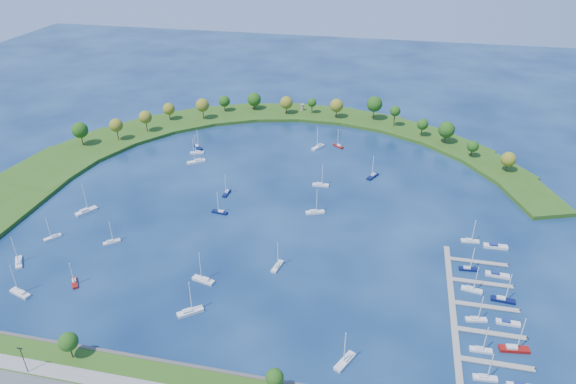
% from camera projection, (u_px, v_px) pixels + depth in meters
% --- Properties ---
extents(ground, '(700.00, 700.00, 0.00)m').
position_uv_depth(ground, '(276.00, 203.00, 243.66)').
color(ground, '#071A3F').
rests_on(ground, ground).
extents(breakwater, '(286.74, 247.64, 2.00)m').
position_uv_depth(breakwater, '(217.00, 151.00, 292.93)').
color(breakwater, '#305215').
rests_on(breakwater, ground).
extents(breakwater_trees, '(244.61, 87.21, 15.76)m').
position_uv_depth(breakwater_trees, '(286.00, 115.00, 315.87)').
color(breakwater_trees, '#382314').
rests_on(breakwater_trees, breakwater).
extents(harbor_tower, '(2.60, 2.60, 4.46)m').
position_uv_depth(harbor_tower, '(302.00, 107.00, 345.11)').
color(harbor_tower, gray).
rests_on(harbor_tower, breakwater).
extents(dock_system, '(24.28, 82.00, 1.60)m').
position_uv_depth(dock_system, '(475.00, 317.00, 176.24)').
color(dock_system, gray).
rests_on(dock_system, ground).
extents(moored_boat_0, '(7.78, 9.91, 14.70)m').
position_uv_depth(moored_boat_0, '(86.00, 211.00, 235.89)').
color(moored_boat_0, silver).
rests_on(moored_boat_0, ground).
extents(moored_boat_1, '(6.03, 6.83, 10.50)m').
position_uv_depth(moored_boat_1, '(53.00, 237.00, 217.81)').
color(moored_boat_1, silver).
rests_on(moored_boat_1, ground).
extents(moored_boat_2, '(3.76, 8.08, 11.46)m').
position_uv_depth(moored_boat_2, '(277.00, 266.00, 200.43)').
color(moored_boat_2, silver).
rests_on(moored_boat_2, ground).
extents(moored_boat_3, '(7.93, 4.20, 11.23)m').
position_uv_depth(moored_boat_3, '(197.00, 152.00, 291.35)').
color(moored_boat_3, silver).
rests_on(moored_boat_3, ground).
extents(moored_boat_4, '(6.82, 9.20, 13.45)m').
position_uv_depth(moored_boat_4, '(318.00, 147.00, 297.77)').
color(moored_boat_4, silver).
rests_on(moored_boat_4, ground).
extents(moored_boat_5, '(9.27, 4.63, 13.12)m').
position_uv_depth(moored_boat_5, '(203.00, 279.00, 193.07)').
color(moored_boat_5, silver).
rests_on(moored_boat_5, ground).
extents(moored_boat_6, '(8.99, 5.36, 12.77)m').
position_uv_depth(moored_boat_6, '(315.00, 212.00, 235.31)').
color(moored_boat_6, silver).
rests_on(moored_boat_6, ground).
extents(moored_boat_7, '(9.67, 8.30, 14.72)m').
position_uv_depth(moored_boat_7, '(196.00, 161.00, 280.97)').
color(moored_boat_7, silver).
rests_on(moored_boat_7, ground).
extents(moored_boat_8, '(7.45, 7.01, 11.76)m').
position_uv_depth(moored_boat_8, '(198.00, 147.00, 297.84)').
color(moored_boat_8, '#09103D').
rests_on(moored_boat_8, ground).
extents(moored_boat_9, '(8.35, 2.69, 12.13)m').
position_uv_depth(moored_boat_9, '(320.00, 184.00, 258.07)').
color(moored_boat_9, silver).
rests_on(moored_boat_9, ground).
extents(moored_boat_10, '(8.89, 7.74, 13.61)m').
position_uv_depth(moored_boat_10, '(190.00, 311.00, 178.05)').
color(moored_boat_10, silver).
rests_on(moored_boat_10, ground).
extents(moored_boat_11, '(6.08, 8.59, 12.45)m').
position_uv_depth(moored_boat_11, '(373.00, 176.00, 266.19)').
color(moored_boat_11, '#09103D').
rests_on(moored_boat_11, ground).
extents(moored_boat_12, '(2.37, 7.43, 10.80)m').
position_uv_depth(moored_boat_12, '(227.00, 192.00, 250.96)').
color(moored_boat_12, '#09103D').
rests_on(moored_boat_12, ground).
extents(moored_boat_13, '(6.74, 6.14, 10.49)m').
position_uv_depth(moored_boat_13, '(112.00, 241.00, 214.87)').
color(moored_boat_13, silver).
rests_on(moored_boat_13, ground).
extents(moored_boat_14, '(7.70, 3.14, 10.99)m').
position_uv_depth(moored_boat_14, '(220.00, 211.00, 235.55)').
color(moored_boat_14, '#09103D').
rests_on(moored_boat_14, ground).
extents(moored_boat_15, '(6.90, 6.16, 10.66)m').
position_uv_depth(moored_boat_15, '(338.00, 145.00, 299.29)').
color(moored_boat_15, maroon).
rests_on(moored_boat_15, ground).
extents(moored_boat_16, '(9.22, 5.03, 13.05)m').
position_uv_depth(moored_boat_16, '(20.00, 293.00, 186.58)').
color(moored_boat_16, silver).
rests_on(moored_boat_16, ground).
extents(moored_boat_17, '(6.39, 9.20, 13.30)m').
position_uv_depth(moored_boat_17, '(345.00, 360.00, 158.96)').
color(moored_boat_17, silver).
rests_on(moored_boat_17, ground).
extents(moored_boat_18, '(6.92, 8.05, 12.26)m').
position_uv_depth(moored_boat_18, '(19.00, 262.00, 202.56)').
color(moored_boat_18, silver).
rests_on(moored_boat_18, ground).
extents(moored_boat_19, '(5.67, 6.56, 10.02)m').
position_uv_depth(moored_boat_19, '(74.00, 282.00, 191.95)').
color(moored_boat_19, maroon).
rests_on(moored_boat_19, ground).
extents(docked_boat_0, '(7.29, 2.42, 10.57)m').
position_uv_depth(docked_boat_0, '(485.00, 377.00, 153.49)').
color(docked_boat_0, silver).
rests_on(docked_boat_0, ground).
extents(docked_boat_2, '(7.11, 2.12, 10.40)m').
position_uv_depth(docked_boat_2, '(481.00, 349.00, 163.11)').
color(docked_boat_2, silver).
rests_on(docked_boat_2, ground).
extents(docked_boat_3, '(9.66, 3.78, 13.84)m').
position_uv_depth(docked_boat_3, '(514.00, 348.00, 163.26)').
color(docked_boat_3, maroon).
rests_on(docked_boat_3, ground).
extents(docked_boat_4, '(7.45, 3.11, 10.63)m').
position_uv_depth(docked_boat_4, '(476.00, 319.00, 174.98)').
color(docked_boat_4, silver).
rests_on(docked_boat_4, ground).
extents(docked_boat_5, '(7.99, 2.46, 1.62)m').
position_uv_depth(docked_boat_5, '(508.00, 323.00, 173.73)').
color(docked_boat_5, silver).
rests_on(docked_boat_5, ground).
extents(docked_boat_6, '(7.82, 3.38, 11.13)m').
position_uv_depth(docked_boat_6, '(472.00, 289.00, 188.43)').
color(docked_boat_6, silver).
rests_on(docked_boat_6, ground).
extents(docked_boat_7, '(8.54, 3.03, 12.31)m').
position_uv_depth(docked_boat_7, '(503.00, 299.00, 183.55)').
color(docked_boat_7, '#09103D').
rests_on(docked_boat_7, ground).
extents(docked_boat_8, '(7.39, 2.59, 10.65)m').
position_uv_depth(docked_boat_8, '(469.00, 268.00, 199.06)').
color(docked_boat_8, '#09103D').
rests_on(docked_boat_8, ground).
extents(docked_boat_9, '(9.03, 3.17, 1.81)m').
position_uv_depth(docked_boat_9, '(497.00, 275.00, 195.93)').
color(docked_boat_9, silver).
rests_on(docked_boat_9, ground).
extents(docked_boat_10, '(7.61, 2.74, 10.95)m').
position_uv_depth(docked_boat_10, '(470.00, 240.00, 215.52)').
color(docked_boat_10, silver).
rests_on(docked_boat_10, ground).
extents(docked_boat_11, '(9.71, 2.93, 1.97)m').
position_uv_depth(docked_boat_11, '(495.00, 246.00, 212.07)').
color(docked_boat_11, silver).
rests_on(docked_boat_11, ground).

